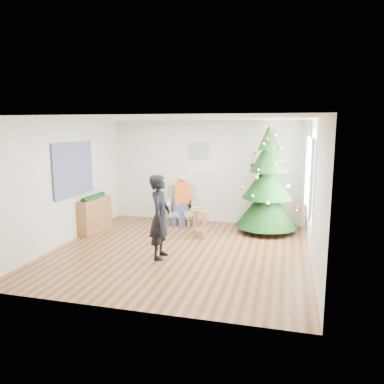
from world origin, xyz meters
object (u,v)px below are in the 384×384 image
(stool, at_px, (200,223))
(console, at_px, (94,215))
(armchair, at_px, (181,210))
(standing_man, at_px, (160,217))
(christmas_tree, at_px, (267,182))

(stool, relative_size, console, 0.65)
(armchair, bearing_deg, standing_man, -101.20)
(stool, xyz_separation_m, console, (-2.51, -0.16, 0.07))
(christmas_tree, distance_m, armchair, 2.30)
(armchair, bearing_deg, console, -163.88)
(christmas_tree, bearing_deg, standing_man, -128.29)
(console, bearing_deg, christmas_tree, 21.09)
(armchair, distance_m, standing_man, 2.56)
(christmas_tree, relative_size, console, 2.61)
(christmas_tree, xyz_separation_m, armchair, (-2.14, 0.19, -0.83))
(armchair, bearing_deg, christmas_tree, -23.47)
(stool, distance_m, standing_man, 1.57)
(stool, bearing_deg, console, -176.39)
(armchair, xyz_separation_m, console, (-1.77, -1.22, 0.05))
(christmas_tree, xyz_separation_m, standing_man, (-1.82, -2.31, -0.38))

